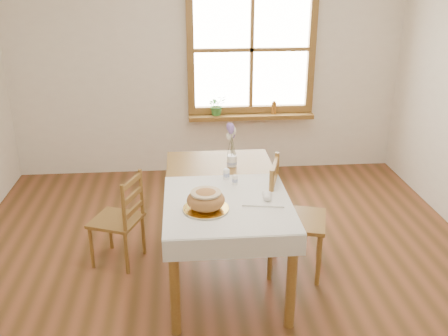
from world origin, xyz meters
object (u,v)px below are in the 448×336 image
at_px(bread_plate, 206,209).
at_px(dining_table, 224,196).
at_px(chair_right, 297,218).
at_px(flower_vase, 232,162).
at_px(chair_left, 116,219).

bearing_deg(bread_plate, dining_table, 68.84).
height_order(chair_right, flower_vase, chair_right).
height_order(dining_table, chair_right, chair_right).
bearing_deg(flower_vase, dining_table, -104.29).
bearing_deg(chair_right, bread_plate, 132.78).
xyz_separation_m(chair_left, bread_plate, (0.71, -0.62, 0.37)).
bearing_deg(chair_left, bread_plate, 70.32).
xyz_separation_m(chair_right, bread_plate, (-0.74, -0.37, 0.30)).
xyz_separation_m(dining_table, flower_vase, (0.10, 0.39, 0.13)).
xyz_separation_m(chair_left, chair_right, (1.46, -0.26, 0.08)).
bearing_deg(dining_table, chair_left, 166.63).
distance_m(dining_table, bread_plate, 0.46).
bearing_deg(chair_right, chair_left, 96.46).
bearing_deg(dining_table, chair_right, -4.68).
bearing_deg(chair_left, dining_table, 98.09).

